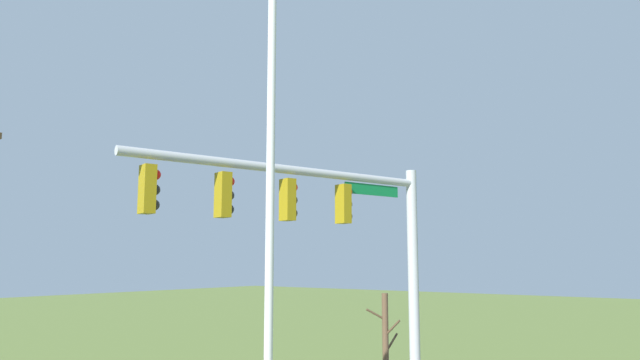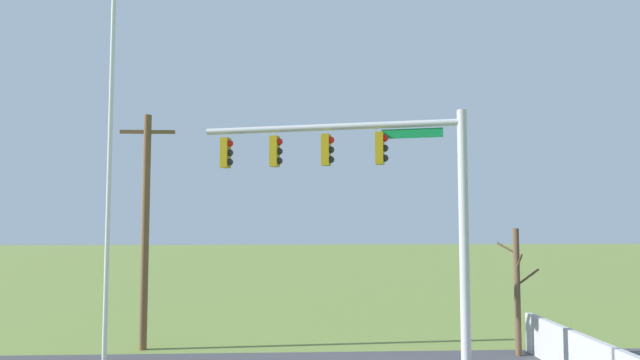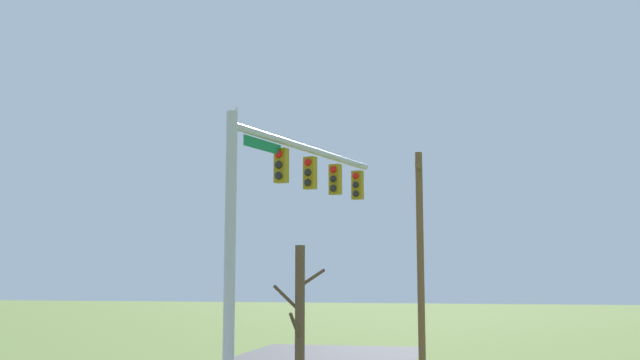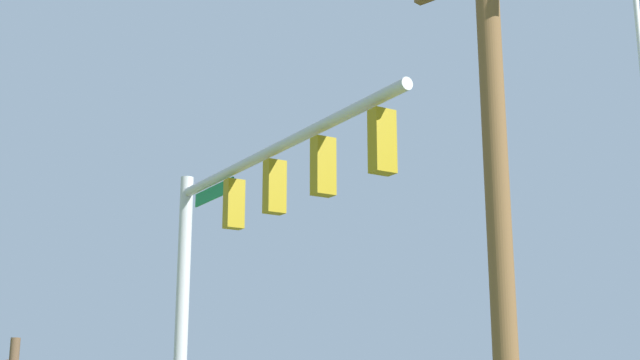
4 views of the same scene
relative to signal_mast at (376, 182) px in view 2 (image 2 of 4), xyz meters
The scene contains 4 objects.
signal_mast is the anchor object (origin of this frame).
flagpole 7.57m from the signal_mast, 150.71° to the right, with size 0.10×0.10×9.95m, color silver.
utility_pole 8.31m from the signal_mast, 157.58° to the left, with size 1.90×0.26×8.11m.
bare_tree 6.22m from the signal_mast, 19.00° to the left, with size 1.27×1.02×4.14m.
Camera 2 is at (-2.09, -14.59, 4.47)m, focal length 30.65 mm.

